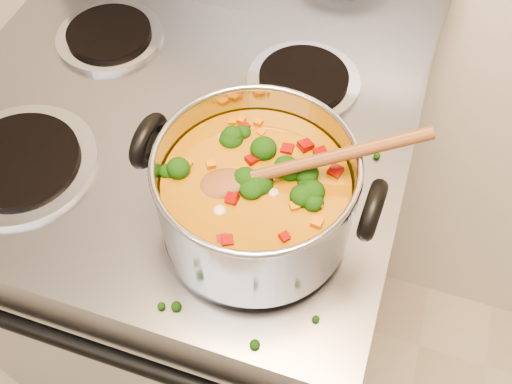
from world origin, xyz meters
TOP-DOWN VIEW (x-y plane):
  - electric_range at (-0.02, 1.16)m, footprint 0.74×0.67m
  - stockpot at (0.17, 1.02)m, footprint 0.30×0.25m
  - wooden_spoon at (0.19, 1.02)m, footprint 0.27×0.14m
  - cooktop_crumbs at (0.09, 1.02)m, footprint 0.38×0.26m

SIDE VIEW (x-z plane):
  - electric_range at x=-0.02m, z-range -0.07..1.01m
  - cooktop_crumbs at x=0.09m, z-range 0.92..0.93m
  - stockpot at x=0.17m, z-range 0.93..1.08m
  - wooden_spoon at x=0.19m, z-range 1.00..1.09m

